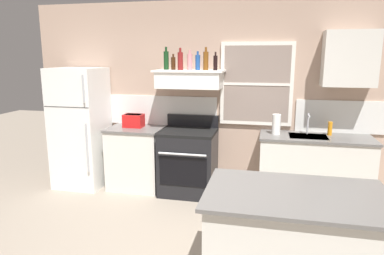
{
  "coord_description": "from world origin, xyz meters",
  "views": [
    {
      "loc": [
        0.82,
        -2.71,
        1.94
      ],
      "look_at": [
        -0.05,
        1.2,
        1.1
      ],
      "focal_mm": 32.24,
      "sensor_mm": 36.0,
      "label": 1
    }
  ],
  "objects": [
    {
      "name": "range_hood_shelf",
      "position": [
        -0.25,
        1.96,
        1.62
      ],
      "size": [
        0.96,
        0.52,
        0.24
      ],
      "color": "white"
    },
    {
      "name": "refrigerator",
      "position": [
        -1.9,
        1.84,
        0.88
      ],
      "size": [
        0.7,
        0.72,
        1.77
      ],
      "color": "white",
      "rests_on": "ground_plane"
    },
    {
      "name": "bottle_rose_pink",
      "position": [
        -0.25,
        1.93,
        1.86
      ],
      "size": [
        0.07,
        0.07,
        0.27
      ],
      "color": "#C67F84",
      "rests_on": "range_hood_shelf"
    },
    {
      "name": "sink_faucet",
      "position": [
        1.35,
        2.0,
        1.08
      ],
      "size": [
        0.03,
        0.17,
        0.28
      ],
      "color": "silver",
      "rests_on": "counter_right_with_sink"
    },
    {
      "name": "upper_cabinet_right",
      "position": [
        1.8,
        2.04,
        1.9
      ],
      "size": [
        0.64,
        0.32,
        0.7
      ],
      "color": "silver"
    },
    {
      "name": "bottle_red_label_wine",
      "position": [
        -0.37,
        1.92,
        1.87
      ],
      "size": [
        0.07,
        0.07,
        0.3
      ],
      "color": "maroon",
      "rests_on": "range_hood_shelf"
    },
    {
      "name": "stove_range",
      "position": [
        -0.25,
        1.86,
        0.46
      ],
      "size": [
        0.76,
        0.69,
        1.09
      ],
      "color": "black",
      "rests_on": "ground_plane"
    },
    {
      "name": "bottle_balsamic_dark",
      "position": [
        0.11,
        1.91,
        1.85
      ],
      "size": [
        0.06,
        0.06,
        0.24
      ],
      "color": "black",
      "rests_on": "range_hood_shelf"
    },
    {
      "name": "kitchen_island",
      "position": [
        1.07,
        -0.13,
        0.46
      ],
      "size": [
        1.4,
        0.9,
        0.91
      ],
      "color": "silver",
      "rests_on": "ground_plane"
    },
    {
      "name": "counter_right_with_sink",
      "position": [
        1.45,
        1.9,
        0.46
      ],
      "size": [
        1.43,
        0.63,
        0.91
      ],
      "color": "silver",
      "rests_on": "ground_plane"
    },
    {
      "name": "paper_towel_roll",
      "position": [
        0.94,
        1.9,
        1.04
      ],
      "size": [
        0.11,
        0.11,
        0.27
      ],
      "primitive_type": "cylinder",
      "color": "white",
      "rests_on": "counter_right_with_sink"
    },
    {
      "name": "counter_left_of_stove",
      "position": [
        -1.05,
        1.9,
        0.46
      ],
      "size": [
        0.79,
        0.63,
        0.91
      ],
      "color": "silver",
      "rests_on": "ground_plane"
    },
    {
      "name": "bottle_dark_green_wine",
      "position": [
        -0.6,
        1.99,
        1.88
      ],
      "size": [
        0.07,
        0.07,
        0.31
      ],
      "color": "#143819",
      "rests_on": "range_hood_shelf"
    },
    {
      "name": "dish_soap_bottle",
      "position": [
        1.63,
        2.0,
        1.0
      ],
      "size": [
        0.06,
        0.06,
        0.18
      ],
      "primitive_type": "cylinder",
      "color": "orange",
      "rests_on": "counter_right_with_sink"
    },
    {
      "name": "toaster",
      "position": [
        -1.09,
        1.94,
        1.01
      ],
      "size": [
        0.3,
        0.2,
        0.19
      ],
      "color": "red",
      "rests_on": "counter_left_of_stove"
    },
    {
      "name": "bottle_blue_liqueur",
      "position": [
        -0.14,
        1.96,
        1.85
      ],
      "size": [
        0.07,
        0.07,
        0.25
      ],
      "color": "#1E478C",
      "rests_on": "range_hood_shelf"
    },
    {
      "name": "bottle_brown_stout",
      "position": [
        -0.49,
        1.96,
        1.84
      ],
      "size": [
        0.06,
        0.06,
        0.22
      ],
      "color": "#381E0F",
      "rests_on": "range_hood_shelf"
    },
    {
      "name": "bottle_amber_wine",
      "position": [
        -0.02,
        1.94,
        1.87
      ],
      "size": [
        0.07,
        0.07,
        0.31
      ],
      "color": "brown",
      "rests_on": "range_hood_shelf"
    },
    {
      "name": "back_wall",
      "position": [
        0.03,
        2.23,
        1.35
      ],
      "size": [
        5.4,
        0.11,
        2.7
      ],
      "color": "tan",
      "rests_on": "ground_plane"
    }
  ]
}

